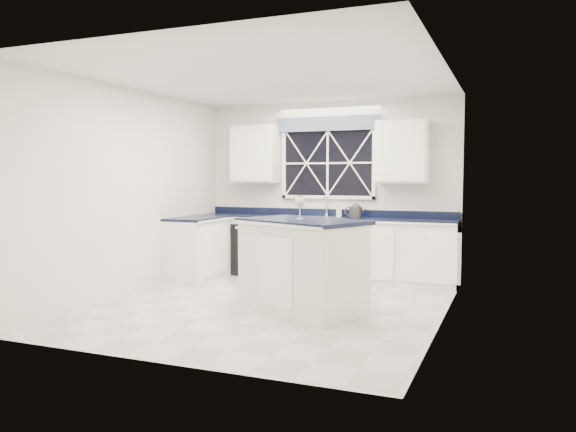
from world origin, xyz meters
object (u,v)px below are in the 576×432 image
at_px(faucet, 326,206).
at_px(kettle, 356,211).
at_px(wine_glass, 300,203).
at_px(dishwasher, 256,248).
at_px(island, 302,265).
at_px(soap_bottle, 339,211).

xyz_separation_m(faucet, kettle, (0.52, -0.22, -0.05)).
bearing_deg(wine_glass, kettle, 86.57).
height_order(dishwasher, island, island).
distance_m(faucet, wine_glass, 2.25).
distance_m(kettle, wine_glass, 2.01).
height_order(dishwasher, wine_glass, wine_glass).
xyz_separation_m(faucet, island, (0.46, -2.27, -0.57)).
bearing_deg(soap_bottle, wine_glass, -85.25).
relative_size(island, soap_bottle, 9.49).
bearing_deg(wine_glass, faucet, 100.36).
distance_m(island, soap_bottle, 2.26).
bearing_deg(kettle, dishwasher, 165.24).
relative_size(dishwasher, soap_bottle, 4.73).
bearing_deg(island, wine_glass, 156.22).
bearing_deg(wine_glass, soap_bottle, 94.75).
bearing_deg(kettle, soap_bottle, 139.94).
bearing_deg(island, dishwasher, 151.42).
bearing_deg(faucet, wine_glass, -79.64).
distance_m(kettle, soap_bottle, 0.33).
xyz_separation_m(dishwasher, faucet, (1.10, 0.19, 0.69)).
height_order(dishwasher, faucet, faucet).
bearing_deg(dishwasher, kettle, -0.78).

